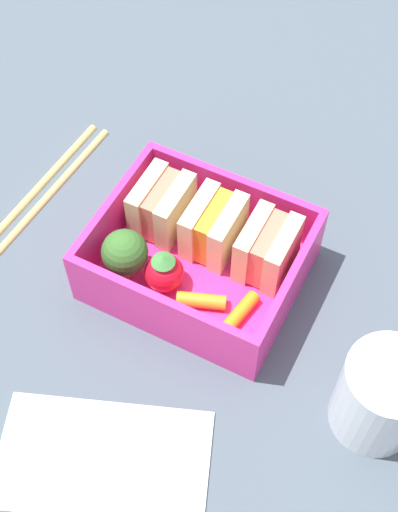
{
  "coord_description": "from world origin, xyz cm",
  "views": [
    {
      "loc": [
        13.88,
        -27.12,
        47.88
      ],
      "look_at": [
        0.0,
        0.0,
        2.7
      ],
      "focal_mm": 50.0,
      "sensor_mm": 36.0,
      "label": 1
    }
  ],
  "objects_px": {
    "sandwich_center_left": "(214,227)",
    "carrot_stick_left": "(240,313)",
    "sandwich_left": "(162,206)",
    "sandwich_center": "(267,249)",
    "chopstick_pair": "(36,197)",
    "drinking_glass": "(381,396)",
    "broccoli_floret": "(125,253)",
    "carrot_stick_far_left": "(201,301)",
    "strawberry_far_left": "(164,272)",
    "folded_napkin": "(103,458)"
  },
  "relations": [
    {
      "from": "sandwich_left",
      "to": "folded_napkin",
      "type": "bearing_deg",
      "value": -73.52
    },
    {
      "from": "sandwich_center",
      "to": "chopstick_pair",
      "type": "distance_m",
      "value": 0.21
    },
    {
      "from": "strawberry_far_left",
      "to": "carrot_stick_left",
      "type": "xyz_separation_m",
      "value": [
        0.06,
        0.0,
        -0.01
      ]
    },
    {
      "from": "sandwich_center_left",
      "to": "chopstick_pair",
      "type": "distance_m",
      "value": 0.16
    },
    {
      "from": "folded_napkin",
      "to": "sandwich_center_left",
      "type": "bearing_deg",
      "value": 92.97
    },
    {
      "from": "chopstick_pair",
      "to": "sandwich_left",
      "type": "bearing_deg",
      "value": 10.08
    },
    {
      "from": "sandwich_left",
      "to": "drinking_glass",
      "type": "height_order",
      "value": "drinking_glass"
    },
    {
      "from": "sandwich_center",
      "to": "drinking_glass",
      "type": "height_order",
      "value": "drinking_glass"
    },
    {
      "from": "carrot_stick_far_left",
      "to": "folded_napkin",
      "type": "distance_m",
      "value": 0.13
    },
    {
      "from": "sandwich_center_left",
      "to": "broccoli_floret",
      "type": "relative_size",
      "value": 1.1
    },
    {
      "from": "sandwich_center_left",
      "to": "carrot_stick_left",
      "type": "distance_m",
      "value": 0.07
    },
    {
      "from": "strawberry_far_left",
      "to": "carrot_stick_far_left",
      "type": "relative_size",
      "value": 0.98
    },
    {
      "from": "carrot_stick_far_left",
      "to": "folded_napkin",
      "type": "relative_size",
      "value": 0.26
    },
    {
      "from": "broccoli_floret",
      "to": "drinking_glass",
      "type": "height_order",
      "value": "drinking_glass"
    },
    {
      "from": "drinking_glass",
      "to": "chopstick_pair",
      "type": "bearing_deg",
      "value": 170.31
    },
    {
      "from": "broccoli_floret",
      "to": "folded_napkin",
      "type": "bearing_deg",
      "value": -66.69
    },
    {
      "from": "chopstick_pair",
      "to": "carrot_stick_far_left",
      "type": "bearing_deg",
      "value": -10.99
    },
    {
      "from": "strawberry_far_left",
      "to": "carrot_stick_far_left",
      "type": "bearing_deg",
      "value": -6.81
    },
    {
      "from": "carrot_stick_far_left",
      "to": "chopstick_pair",
      "type": "height_order",
      "value": "carrot_stick_far_left"
    },
    {
      "from": "broccoli_floret",
      "to": "carrot_stick_far_left",
      "type": "xyz_separation_m",
      "value": [
        0.06,
        -0.0,
        -0.02
      ]
    },
    {
      "from": "sandwich_center",
      "to": "broccoli_floret",
      "type": "relative_size",
      "value": 1.1
    },
    {
      "from": "sandwich_center",
      "to": "broccoli_floret",
      "type": "height_order",
      "value": "same"
    },
    {
      "from": "sandwich_center",
      "to": "carrot_stick_far_left",
      "type": "height_order",
      "value": "sandwich_center"
    },
    {
      "from": "sandwich_center",
      "to": "strawberry_far_left",
      "type": "distance_m",
      "value": 0.08
    },
    {
      "from": "sandwich_left",
      "to": "sandwich_center",
      "type": "xyz_separation_m",
      "value": [
        0.09,
        0.0,
        0.0
      ]
    },
    {
      "from": "chopstick_pair",
      "to": "drinking_glass",
      "type": "bearing_deg",
      "value": -9.69
    },
    {
      "from": "sandwich_center",
      "to": "folded_napkin",
      "type": "relative_size",
      "value": 0.34
    },
    {
      "from": "strawberry_far_left",
      "to": "drinking_glass",
      "type": "relative_size",
      "value": 0.51
    },
    {
      "from": "carrot_stick_left",
      "to": "sandwich_center_left",
      "type": "bearing_deg",
      "value": 133.38
    },
    {
      "from": "sandwich_left",
      "to": "carrot_stick_far_left",
      "type": "xyz_separation_m",
      "value": [
        0.06,
        -0.05,
        -0.02
      ]
    },
    {
      "from": "strawberry_far_left",
      "to": "chopstick_pair",
      "type": "distance_m",
      "value": 0.15
    },
    {
      "from": "carrot_stick_far_left",
      "to": "drinking_glass",
      "type": "distance_m",
      "value": 0.15
    },
    {
      "from": "strawberry_far_left",
      "to": "folded_napkin",
      "type": "height_order",
      "value": "strawberry_far_left"
    },
    {
      "from": "sandwich_center_left",
      "to": "carrot_stick_far_left",
      "type": "xyz_separation_m",
      "value": [
        0.02,
        -0.05,
        -0.02
      ]
    },
    {
      "from": "drinking_glass",
      "to": "broccoli_floret",
      "type": "bearing_deg",
      "value": 174.35
    },
    {
      "from": "carrot_stick_left",
      "to": "folded_napkin",
      "type": "bearing_deg",
      "value": -105.4
    },
    {
      "from": "chopstick_pair",
      "to": "drinking_glass",
      "type": "distance_m",
      "value": 0.33
    },
    {
      "from": "chopstick_pair",
      "to": "folded_napkin",
      "type": "bearing_deg",
      "value": -44.65
    },
    {
      "from": "broccoli_floret",
      "to": "folded_napkin",
      "type": "distance_m",
      "value": 0.15
    },
    {
      "from": "carrot_stick_left",
      "to": "broccoli_floret",
      "type": "bearing_deg",
      "value": -177.51
    },
    {
      "from": "strawberry_far_left",
      "to": "chopstick_pair",
      "type": "bearing_deg",
      "value": 168.05
    },
    {
      "from": "strawberry_far_left",
      "to": "folded_napkin",
      "type": "distance_m",
      "value": 0.14
    },
    {
      "from": "carrot_stick_left",
      "to": "drinking_glass",
      "type": "xyz_separation_m",
      "value": [
        0.11,
        -0.02,
        0.02
      ]
    },
    {
      "from": "sandwich_center",
      "to": "folded_napkin",
      "type": "xyz_separation_m",
      "value": [
        -0.04,
        -0.19,
        -0.03
      ]
    },
    {
      "from": "sandwich_left",
      "to": "sandwich_center_left",
      "type": "height_order",
      "value": "same"
    },
    {
      "from": "chopstick_pair",
      "to": "folded_napkin",
      "type": "relative_size",
      "value": 1.38
    },
    {
      "from": "sandwich_center",
      "to": "strawberry_far_left",
      "type": "xyz_separation_m",
      "value": [
        -0.06,
        -0.05,
        -0.01
      ]
    },
    {
      "from": "sandwich_center",
      "to": "carrot_stick_left",
      "type": "bearing_deg",
      "value": -87.94
    },
    {
      "from": "sandwich_left",
      "to": "strawberry_far_left",
      "type": "bearing_deg",
      "value": -59.96
    },
    {
      "from": "sandwich_center_left",
      "to": "folded_napkin",
      "type": "distance_m",
      "value": 0.19
    }
  ]
}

